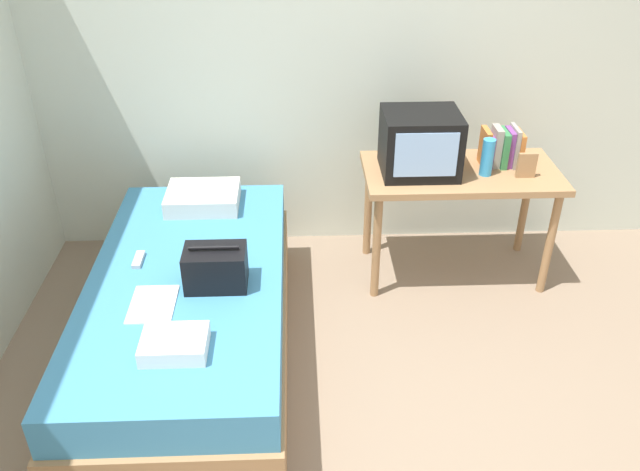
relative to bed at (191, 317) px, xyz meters
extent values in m
plane|color=#84705B|center=(0.89, -0.73, -0.27)|extent=(8.00, 8.00, 0.00)
cube|color=silver|center=(0.89, 1.27, 1.03)|extent=(5.20, 0.10, 2.60)
cube|color=#9E754C|center=(0.00, 0.00, -0.10)|extent=(1.00, 2.00, 0.34)
cube|color=teal|center=(0.00, 0.00, 0.17)|extent=(0.97, 1.94, 0.20)
cube|color=#9E754C|center=(1.56, 0.75, 0.44)|extent=(1.16, 0.60, 0.04)
cylinder|color=#9E754C|center=(1.04, 0.51, 0.08)|extent=(0.05, 0.05, 0.69)
cylinder|color=#9E754C|center=(2.08, 0.51, 0.08)|extent=(0.05, 0.05, 0.69)
cylinder|color=#9E754C|center=(1.04, 0.99, 0.08)|extent=(0.05, 0.05, 0.69)
cylinder|color=#9E754C|center=(2.08, 0.99, 0.08)|extent=(0.05, 0.05, 0.69)
cube|color=black|center=(1.29, 0.75, 0.64)|extent=(0.44, 0.38, 0.36)
cube|color=#8CB2E0|center=(1.29, 0.56, 0.65)|extent=(0.35, 0.01, 0.26)
cylinder|color=#3399DB|center=(1.68, 0.69, 0.57)|extent=(0.07, 0.07, 0.22)
cube|color=#CC7233|center=(1.70, 0.82, 0.57)|extent=(0.03, 0.15, 0.23)
cube|color=#7A3D89|center=(1.73, 0.82, 0.56)|extent=(0.02, 0.14, 0.19)
cube|color=gray|center=(1.76, 0.82, 0.58)|extent=(0.04, 0.13, 0.24)
cube|color=#337F47|center=(1.80, 0.82, 0.57)|extent=(0.04, 0.17, 0.22)
cube|color=#7A3D89|center=(1.84, 0.82, 0.57)|extent=(0.03, 0.14, 0.22)
cube|color=gray|center=(1.87, 0.82, 0.58)|extent=(0.02, 0.17, 0.24)
cube|color=#CC7233|center=(1.90, 0.82, 0.57)|extent=(0.03, 0.17, 0.21)
cube|color=#9E754C|center=(1.90, 0.64, 0.54)|extent=(0.11, 0.02, 0.15)
cube|color=silver|center=(0.01, 0.72, 0.32)|extent=(0.42, 0.35, 0.10)
cube|color=black|center=(0.17, -0.10, 0.37)|extent=(0.30, 0.20, 0.20)
cylinder|color=black|center=(0.17, -0.10, 0.49)|extent=(0.24, 0.02, 0.02)
cube|color=white|center=(-0.12, -0.25, 0.28)|extent=(0.21, 0.29, 0.01)
cube|color=black|center=(0.13, -0.50, 0.28)|extent=(0.04, 0.16, 0.02)
cube|color=#B7B7BC|center=(-0.26, 0.12, 0.28)|extent=(0.04, 0.14, 0.02)
cube|color=white|center=(0.04, -0.58, 0.31)|extent=(0.28, 0.22, 0.08)
camera|label=1|loc=(0.57, -2.74, 2.16)|focal=36.77mm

